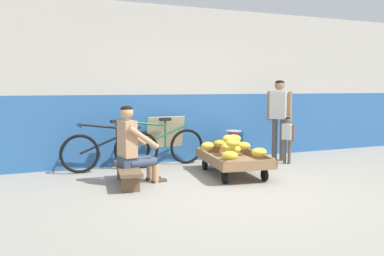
# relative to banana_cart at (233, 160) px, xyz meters

# --- Properties ---
(ground_plane) EXTENTS (80.00, 80.00, 0.00)m
(ground_plane) POSITION_rel_banana_cart_xyz_m (-0.46, -1.03, -0.24)
(ground_plane) COLOR gray
(back_wall) EXTENTS (16.00, 0.30, 2.88)m
(back_wall) POSITION_rel_banana_cart_xyz_m (-0.46, 1.58, 1.20)
(back_wall) COLOR #2D609E
(back_wall) RESTS_ON ground
(banana_cart) EXTENTS (1.02, 1.54, 0.36)m
(banana_cart) POSITION_rel_banana_cart_xyz_m (0.00, 0.00, 0.00)
(banana_cart) COLOR #8E6B47
(banana_cart) RESTS_ON ground
(banana_pile) EXTENTS (0.95, 1.43, 0.26)m
(banana_pile) POSITION_rel_banana_cart_xyz_m (0.01, 0.08, 0.22)
(banana_pile) COLOR yellow
(banana_pile) RESTS_ON banana_cart
(low_bench) EXTENTS (0.44, 1.13, 0.27)m
(low_bench) POSITION_rel_banana_cart_xyz_m (-1.71, -0.01, -0.04)
(low_bench) COLOR brown
(low_bench) RESTS_ON ground
(vendor_seated) EXTENTS (0.72, 0.55, 1.14)m
(vendor_seated) POSITION_rel_banana_cart_xyz_m (-1.62, 0.01, 0.33)
(vendor_seated) COLOR tan
(vendor_seated) RESTS_ON ground
(plastic_crate) EXTENTS (0.36, 0.28, 0.30)m
(plastic_crate) POSITION_rel_banana_cart_xyz_m (0.54, 0.99, -0.09)
(plastic_crate) COLOR #234CA8
(plastic_crate) RESTS_ON ground
(weighing_scale) EXTENTS (0.30, 0.30, 0.29)m
(weighing_scale) POSITION_rel_banana_cart_xyz_m (0.54, 0.99, 0.21)
(weighing_scale) COLOR #28282D
(weighing_scale) RESTS_ON plastic_crate
(bicycle_near_left) EXTENTS (1.66, 0.48, 0.86)m
(bicycle_near_left) POSITION_rel_banana_cart_xyz_m (-1.74, 1.06, 0.11)
(bicycle_near_left) COLOR black
(bicycle_near_left) RESTS_ON ground
(bicycle_far_left) EXTENTS (1.66, 0.48, 0.86)m
(bicycle_far_left) POSITION_rel_banana_cart_xyz_m (-0.84, 1.16, 0.11)
(bicycle_far_left) COLOR black
(bicycle_far_left) RESTS_ON ground
(sign_board) EXTENTS (0.70, 0.27, 0.87)m
(sign_board) POSITION_rel_banana_cart_xyz_m (-0.67, 1.40, 0.19)
(sign_board) COLOR #C6B289
(sign_board) RESTS_ON ground
(customer_adult) EXTENTS (0.34, 0.42, 1.53)m
(customer_adult) POSITION_rel_banana_cart_xyz_m (1.43, 0.81, 0.71)
(customer_adult) COLOR brown
(customer_adult) RESTS_ON ground
(customer_child) EXTENTS (0.18, 0.25, 0.86)m
(customer_child) POSITION_rel_banana_cart_xyz_m (1.37, 0.46, 0.29)
(customer_child) COLOR brown
(customer_child) RESTS_ON ground
(shopping_bag) EXTENTS (0.18, 0.12, 0.24)m
(shopping_bag) POSITION_rel_banana_cart_xyz_m (0.72, 0.64, -0.12)
(shopping_bag) COLOR #D13D4C
(shopping_bag) RESTS_ON ground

